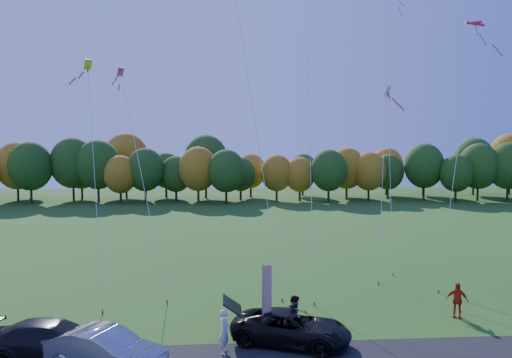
{
  "coord_description": "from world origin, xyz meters",
  "views": [
    {
      "loc": [
        -2.02,
        -23.07,
        9.04
      ],
      "look_at": [
        0.0,
        6.0,
        7.0
      ],
      "focal_mm": 35.0,
      "sensor_mm": 36.0,
      "label": 1
    }
  ],
  "objects": [
    {
      "name": "kite_parafoil_rainbow",
      "position": [
        13.78,
        9.23,
        9.05
      ],
      "size": [
        6.69,
        7.32,
        18.31
      ],
      "color": "#4C3F33",
      "rests_on": "ground"
    },
    {
      "name": "person_tailgate_b",
      "position": [
        1.4,
        -0.4,
        0.98
      ],
      "size": [
        0.86,
        1.04,
        1.96
      ],
      "primitive_type": "imported",
      "rotation": [
        0.0,
        0.0,
        1.44
      ],
      "color": "gray",
      "rests_on": "ground"
    },
    {
      "name": "black_suv",
      "position": [
        1.12,
        -1.21,
        0.75
      ],
      "size": [
        5.91,
        4.3,
        1.49
      ],
      "primitive_type": "imported",
      "rotation": [
        0.0,
        0.0,
        1.19
      ],
      "color": "black",
      "rests_on": "ground"
    },
    {
      "name": "feather_flag",
      "position": [
        -0.04,
        -1.1,
        2.26
      ],
      "size": [
        0.46,
        0.26,
        3.71
      ],
      "color": "#999999",
      "rests_on": "ground"
    },
    {
      "name": "kite_diamond_yellow",
      "position": [
        -9.58,
        7.14,
        7.25
      ],
      "size": [
        2.94,
        7.9,
        14.91
      ],
      "color": "#4C3F33",
      "rests_on": "ground"
    },
    {
      "name": "person_east",
      "position": [
        10.23,
        1.66,
        0.91
      ],
      "size": [
        1.16,
        0.9,
        1.83
      ],
      "primitive_type": "imported",
      "rotation": [
        0.0,
        0.0,
        -0.49
      ],
      "color": "#B82E11",
      "rests_on": "ground"
    },
    {
      "name": "ground",
      "position": [
        0.0,
        0.0,
        0.0
      ],
      "size": [
        160.0,
        160.0,
        0.0
      ],
      "primitive_type": "plane",
      "color": "#225115"
    },
    {
      "name": "dark_truck_a",
      "position": [
        -9.12,
        -2.12,
        0.81
      ],
      "size": [
        5.71,
        2.65,
        1.62
      ],
      "primitive_type": "imported",
      "rotation": [
        0.0,
        0.0,
        1.5
      ],
      "color": "black",
      "rests_on": "ground"
    },
    {
      "name": "person_tailgate_a",
      "position": [
        -1.92,
        -2.0,
        0.96
      ],
      "size": [
        0.65,
        0.81,
        1.92
      ],
      "primitive_type": "imported",
      "rotation": [
        0.0,
        0.0,
        1.27
      ],
      "color": "silver",
      "rests_on": "ground"
    },
    {
      "name": "kite_diamond_pink",
      "position": [
        -7.13,
        9.04,
        7.16
      ],
      "size": [
        4.47,
        8.56,
        14.71
      ],
      "color": "#4C3F33",
      "rests_on": "ground"
    },
    {
      "name": "tree_line",
      "position": [
        0.0,
        55.0,
        0.0
      ],
      "size": [
        116.0,
        12.0,
        10.0
      ],
      "primitive_type": null,
      "color": "#1E4711",
      "rests_on": "ground"
    },
    {
      "name": "silver_sedan",
      "position": [
        -6.66,
        -3.4,
        0.83
      ],
      "size": [
        5.32,
        3.78,
        1.67
      ],
      "primitive_type": "imported",
      "rotation": [
        0.0,
        0.0,
        1.12
      ],
      "color": "#AAAAAF",
      "rests_on": "ground"
    },
    {
      "name": "kite_parafoil_orange",
      "position": [
        10.51,
        14.52,
        11.57
      ],
      "size": [
        6.96,
        14.0,
        23.61
      ],
      "color": "#4C3F33",
      "rests_on": "ground"
    },
    {
      "name": "kite_delta_blue",
      "position": [
        -0.32,
        9.4,
        13.5
      ],
      "size": [
        5.14,
        10.28,
        27.76
      ],
      "color": "#4C3F33",
      "rests_on": "ground"
    },
    {
      "name": "kite_diamond_white",
      "position": [
        10.64,
        13.53,
        6.83
      ],
      "size": [
        2.59,
        7.96,
        14.23
      ],
      "color": "#4C3F33",
      "rests_on": "ground"
    },
    {
      "name": "kite_delta_red",
      "position": [
        3.64,
        9.1,
        12.03
      ],
      "size": [
        2.64,
        10.51,
        23.44
      ],
      "color": "#4C3F33",
      "rests_on": "ground"
    }
  ]
}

